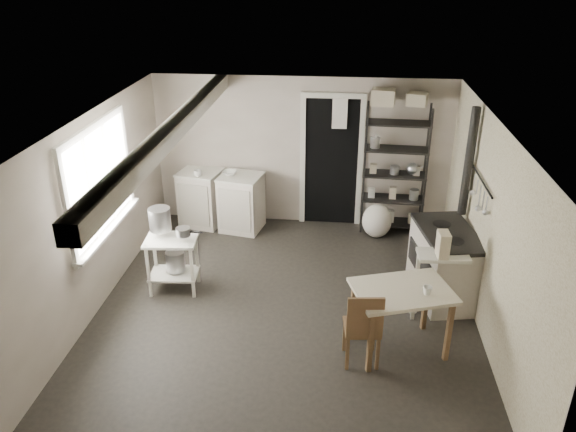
# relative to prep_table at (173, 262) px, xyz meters

# --- Properties ---
(floor) EXTENTS (5.00, 5.00, 0.00)m
(floor) POSITION_rel_prep_table_xyz_m (1.45, -0.30, -0.40)
(floor) COLOR black
(floor) RESTS_ON ground
(ceiling) EXTENTS (5.00, 5.00, 0.00)m
(ceiling) POSITION_rel_prep_table_xyz_m (1.45, -0.30, 1.90)
(ceiling) COLOR beige
(ceiling) RESTS_ON wall_back
(wall_back) EXTENTS (4.50, 0.02, 2.30)m
(wall_back) POSITION_rel_prep_table_xyz_m (1.45, 2.20, 0.75)
(wall_back) COLOR #B1A597
(wall_back) RESTS_ON ground
(wall_front) EXTENTS (4.50, 0.02, 2.30)m
(wall_front) POSITION_rel_prep_table_xyz_m (1.45, -2.80, 0.75)
(wall_front) COLOR #B1A597
(wall_front) RESTS_ON ground
(wall_left) EXTENTS (0.02, 5.00, 2.30)m
(wall_left) POSITION_rel_prep_table_xyz_m (-0.80, -0.30, 0.75)
(wall_left) COLOR #B1A597
(wall_left) RESTS_ON ground
(wall_right) EXTENTS (0.02, 5.00, 2.30)m
(wall_right) POSITION_rel_prep_table_xyz_m (3.70, -0.30, 0.75)
(wall_right) COLOR #B1A597
(wall_right) RESTS_ON ground
(window) EXTENTS (0.12, 1.76, 1.28)m
(window) POSITION_rel_prep_table_xyz_m (-0.77, -0.10, 1.10)
(window) COLOR silver
(window) RESTS_ON wall_left
(doorway) EXTENTS (0.96, 0.10, 2.08)m
(doorway) POSITION_rel_prep_table_xyz_m (1.90, 2.17, 0.60)
(doorway) COLOR silver
(doorway) RESTS_ON ground
(ceiling_beam) EXTENTS (0.18, 5.00, 0.18)m
(ceiling_beam) POSITION_rel_prep_table_xyz_m (0.25, -0.30, 1.80)
(ceiling_beam) COLOR silver
(ceiling_beam) RESTS_ON ceiling
(wallpaper_panel) EXTENTS (0.01, 5.00, 2.30)m
(wallpaper_panel) POSITION_rel_prep_table_xyz_m (3.69, -0.30, 0.75)
(wallpaper_panel) COLOR beige
(wallpaper_panel) RESTS_ON wall_right
(utensil_rail) EXTENTS (0.06, 1.20, 0.44)m
(utensil_rail) POSITION_rel_prep_table_xyz_m (3.64, 0.30, 1.15)
(utensil_rail) COLOR #B5B6B8
(utensil_rail) RESTS_ON wall_right
(prep_table) EXTENTS (0.66, 0.50, 0.72)m
(prep_table) POSITION_rel_prep_table_xyz_m (0.00, 0.00, 0.00)
(prep_table) COLOR silver
(prep_table) RESTS_ON ground
(stockpot) EXTENTS (0.32, 0.32, 0.29)m
(stockpot) POSITION_rel_prep_table_xyz_m (-0.15, 0.09, 0.54)
(stockpot) COLOR #B5B6B8
(stockpot) RESTS_ON prep_table
(saucepan) EXTENTS (0.23, 0.23, 0.10)m
(saucepan) POSITION_rel_prep_table_xyz_m (0.18, -0.04, 0.45)
(saucepan) COLOR #B5B6B8
(saucepan) RESTS_ON prep_table
(bucket) EXTENTS (0.30, 0.30, 0.26)m
(bucket) POSITION_rel_prep_table_xyz_m (0.02, 0.04, -0.02)
(bucket) COLOR #B5B6B8
(bucket) RESTS_ON prep_table
(base_cabinets) EXTENTS (1.42, 0.82, 0.88)m
(base_cabinets) POSITION_rel_prep_table_xyz_m (0.23, 1.88, 0.06)
(base_cabinets) COLOR beige
(base_cabinets) RESTS_ON ground
(mixing_bowl) EXTENTS (0.30, 0.30, 0.07)m
(mixing_bowl) POSITION_rel_prep_table_xyz_m (0.38, 1.85, 0.55)
(mixing_bowl) COLOR white
(mixing_bowl) RESTS_ON base_cabinets
(counter_cup) EXTENTS (0.13, 0.13, 0.10)m
(counter_cup) POSITION_rel_prep_table_xyz_m (-0.08, 1.74, 0.57)
(counter_cup) COLOR white
(counter_cup) RESTS_ON base_cabinets
(shelf_rack) EXTENTS (0.95, 0.41, 1.97)m
(shelf_rack) POSITION_rel_prep_table_xyz_m (2.85, 2.00, 0.55)
(shelf_rack) COLOR black
(shelf_rack) RESTS_ON ground
(shelf_jar) EXTENTS (0.12, 0.12, 0.21)m
(shelf_jar) POSITION_rel_prep_table_xyz_m (2.54, 2.02, 0.98)
(shelf_jar) COLOR white
(shelf_jar) RESTS_ON shelf_rack
(storage_box_a) EXTENTS (0.36, 0.32, 0.22)m
(storage_box_a) POSITION_rel_prep_table_xyz_m (2.60, 1.98, 1.61)
(storage_box_a) COLOR beige
(storage_box_a) RESTS_ON shelf_rack
(storage_box_b) EXTENTS (0.33, 0.32, 0.17)m
(storage_box_b) POSITION_rel_prep_table_xyz_m (3.07, 1.99, 1.59)
(storage_box_b) COLOR beige
(storage_box_b) RESTS_ON shelf_rack
(stove) EXTENTS (0.81, 1.22, 0.88)m
(stove) POSITION_rel_prep_table_xyz_m (3.37, 0.21, 0.04)
(stove) COLOR beige
(stove) RESTS_ON ground
(stovepipe) EXTENTS (0.13, 0.13, 1.31)m
(stovepipe) POSITION_rel_prep_table_xyz_m (3.60, 0.71, 1.19)
(stovepipe) COLOR black
(stovepipe) RESTS_ON stove
(side_ledge) EXTENTS (0.59, 0.34, 0.88)m
(side_ledge) POSITION_rel_prep_table_xyz_m (3.22, -0.34, 0.03)
(side_ledge) COLOR silver
(side_ledge) RESTS_ON ground
(oats_box) EXTENTS (0.13, 0.20, 0.29)m
(oats_box) POSITION_rel_prep_table_xyz_m (3.19, -0.40, 0.61)
(oats_box) COLOR beige
(oats_box) RESTS_ON side_ledge
(work_table) EXTENTS (1.16, 0.97, 0.76)m
(work_table) POSITION_rel_prep_table_xyz_m (2.74, -0.93, -0.02)
(work_table) COLOR beige
(work_table) RESTS_ON ground
(table_cup) EXTENTS (0.10, 0.10, 0.09)m
(table_cup) POSITION_rel_prep_table_xyz_m (2.97, -1.00, 0.40)
(table_cup) COLOR white
(table_cup) RESTS_ON work_table
(chair) EXTENTS (0.40, 0.42, 0.88)m
(chair) POSITION_rel_prep_table_xyz_m (2.33, -1.16, 0.08)
(chair) COLOR brown
(chair) RESTS_ON ground
(flour_sack) EXTENTS (0.50, 0.45, 0.53)m
(flour_sack) POSITION_rel_prep_table_xyz_m (2.62, 1.73, -0.16)
(flour_sack) COLOR silver
(flour_sack) RESTS_ON ground
(floor_crock) EXTENTS (0.11, 0.11, 0.14)m
(floor_crock) POSITION_rel_prep_table_xyz_m (2.98, -0.21, -0.33)
(floor_crock) COLOR white
(floor_crock) RESTS_ON ground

